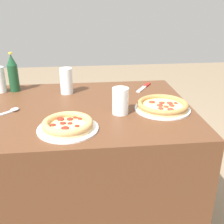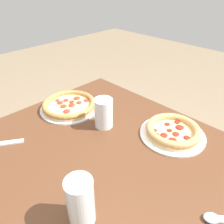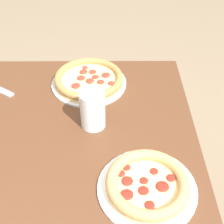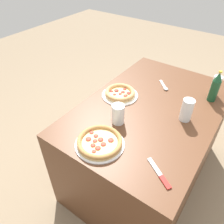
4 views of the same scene
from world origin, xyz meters
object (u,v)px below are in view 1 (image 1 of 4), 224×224
pizza_salami (163,106)px  knife (144,87)px  glass_mango_juice (120,102)px  beer_bottle (13,73)px  glass_orange_juice (67,82)px  spoon (10,111)px  glass_red_wine (0,81)px  pizza_veggie (68,125)px

pizza_salami → knife: 0.36m
glass_mango_juice → beer_bottle: (-0.58, 0.41, 0.05)m
beer_bottle → knife: size_ratio=1.32×
glass_orange_juice → spoon: glass_orange_juice is taller
spoon → glass_orange_juice: bearing=43.8°
glass_red_wine → glass_orange_juice: bearing=-9.7°
pizza_salami → knife: bearing=92.3°
knife → spoon: bearing=-156.9°
beer_bottle → pizza_veggie: bearing=-59.3°
glass_orange_juice → knife: (0.47, 0.05, -0.07)m
pizza_salami → beer_bottle: bearing=154.3°
pizza_veggie → knife: (0.45, 0.54, -0.02)m
beer_bottle → knife: bearing=-1.6°
pizza_veggie → pizza_salami: 0.50m
pizza_veggie → spoon: bearing=142.9°
pizza_veggie → beer_bottle: size_ratio=1.14×
glass_mango_juice → spoon: bearing=172.6°
pizza_salami → glass_mango_juice: (-0.22, -0.03, 0.04)m
glass_orange_juice → spoon: bearing=-136.2°
spoon → glass_mango_juice: bearing=-7.4°
pizza_salami → glass_orange_juice: glass_orange_juice is taller
pizza_veggie → spoon: (-0.29, 0.22, -0.01)m
pizza_salami → glass_mango_juice: glass_mango_juice is taller
pizza_veggie → pizza_salami: pizza_veggie is taller
glass_red_wine → spoon: size_ratio=1.15×
glass_red_wine → spoon: (0.12, -0.33, -0.06)m
glass_orange_juice → glass_red_wine: size_ratio=0.99×
knife → pizza_veggie: bearing=-130.0°
pizza_salami → glass_red_wine: 0.96m
pizza_salami → beer_bottle: size_ratio=1.21×
pizza_veggie → spoon: pizza_veggie is taller
pizza_salami → spoon: 0.76m
pizza_veggie → glass_orange_juice: glass_orange_juice is taller
beer_bottle → glass_orange_juice: bearing=-13.6°
glass_orange_juice → knife: glass_orange_juice is taller
pizza_veggie → glass_red_wine: (-0.41, 0.55, 0.05)m
pizza_salami → spoon: pizza_salami is taller
pizza_veggie → glass_orange_juice: size_ratio=1.76×
glass_mango_juice → knife: size_ratio=0.74×
pizza_veggie → knife: size_ratio=1.51×
pizza_salami → glass_red_wine: bearing=156.9°
pizza_salami → spoon: size_ratio=2.12×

